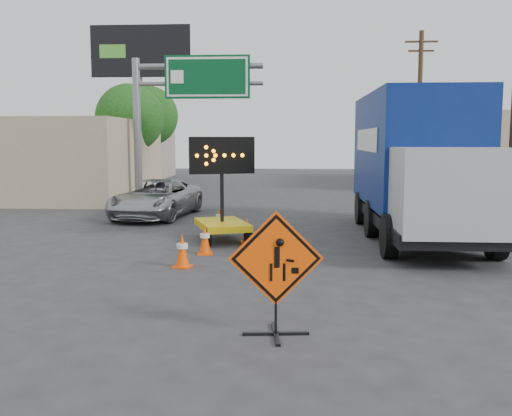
# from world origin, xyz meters

# --- Properties ---
(ground) EXTENTS (100.00, 100.00, 0.00)m
(ground) POSITION_xyz_m (0.00, 0.00, 0.00)
(ground) COLOR #2D2D30
(ground) RESTS_ON ground
(curb_right) EXTENTS (0.40, 60.00, 0.12)m
(curb_right) POSITION_xyz_m (7.20, 15.00, 0.06)
(curb_right) COLOR gray
(curb_right) RESTS_ON ground
(sidewalk_right) EXTENTS (4.00, 60.00, 0.15)m
(sidewalk_right) POSITION_xyz_m (9.50, 15.00, 0.07)
(sidewalk_right) COLOR gray
(sidewalk_right) RESTS_ON ground
(storefront_left_near) EXTENTS (14.00, 10.00, 4.00)m
(storefront_left_near) POSITION_xyz_m (-14.00, 20.00, 2.00)
(storefront_left_near) COLOR tan
(storefront_left_near) RESTS_ON ground
(storefront_left_far) EXTENTS (12.00, 10.00, 4.40)m
(storefront_left_far) POSITION_xyz_m (-15.00, 34.00, 2.20)
(storefront_left_far) COLOR gray
(storefront_left_far) RESTS_ON ground
(building_right_far) EXTENTS (10.00, 14.00, 4.60)m
(building_right_far) POSITION_xyz_m (13.00, 30.00, 2.30)
(building_right_far) COLOR tan
(building_right_far) RESTS_ON ground
(highway_gantry) EXTENTS (6.18, 0.38, 6.90)m
(highway_gantry) POSITION_xyz_m (-4.43, 17.96, 5.07)
(highway_gantry) COLOR slate
(highway_gantry) RESTS_ON ground
(billboard) EXTENTS (6.10, 0.54, 9.85)m
(billboard) POSITION_xyz_m (-8.35, 25.87, 7.35)
(billboard) COLOR slate
(billboard) RESTS_ON ground
(utility_pole_far) EXTENTS (1.80, 0.26, 9.00)m
(utility_pole_far) POSITION_xyz_m (8.00, 24.00, 4.68)
(utility_pole_far) COLOR #4E3521
(utility_pole_far) RESTS_ON ground
(tree_left_near) EXTENTS (3.71, 3.71, 6.03)m
(tree_left_near) POSITION_xyz_m (-8.00, 22.00, 4.16)
(tree_left_near) COLOR #4E3521
(tree_left_near) RESTS_ON ground
(tree_left_far) EXTENTS (4.10, 4.10, 6.66)m
(tree_left_far) POSITION_xyz_m (-9.00, 30.00, 4.60)
(tree_left_far) COLOR #4E3521
(tree_left_far) RESTS_ON ground
(construction_sign) EXTENTS (1.46, 1.03, 1.93)m
(construction_sign) POSITION_xyz_m (0.63, -0.48, 1.02)
(construction_sign) COLOR black
(construction_sign) RESTS_ON ground
(arrow_board) EXTENTS (1.96, 2.48, 3.08)m
(arrow_board) POSITION_xyz_m (-1.19, 7.66, 0.69)
(arrow_board) COLOR #C7A50B
(arrow_board) RESTS_ON ground
(pickup_truck) EXTENTS (3.06, 5.50, 1.46)m
(pickup_truck) POSITION_xyz_m (-4.38, 12.74, 0.73)
(pickup_truck) COLOR #A4A7AB
(pickup_truck) RESTS_ON ground
(box_truck) EXTENTS (2.99, 9.30, 4.42)m
(box_truck) POSITION_xyz_m (4.66, 8.59, 2.00)
(box_truck) COLOR black
(box_truck) RESTS_ON ground
(cone_a) EXTENTS (0.50, 0.50, 0.80)m
(cone_a) POSITION_xyz_m (-1.70, 4.08, 0.40)
(cone_a) COLOR #FF4D05
(cone_a) RESTS_ON ground
(cone_b) EXTENTS (0.45, 0.45, 0.78)m
(cone_b) POSITION_xyz_m (-1.40, 5.64, 0.39)
(cone_b) COLOR #FF4D05
(cone_b) RESTS_ON ground
(cone_c) EXTENTS (0.45, 0.45, 0.73)m
(cone_c) POSITION_xyz_m (-0.43, 7.43, 0.37)
(cone_c) COLOR #FF4D05
(cone_c) RESTS_ON ground
(cone_d) EXTENTS (0.38, 0.38, 0.72)m
(cone_d) POSITION_xyz_m (-1.55, 9.81, 0.36)
(cone_d) COLOR #FF4D05
(cone_d) RESTS_ON ground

